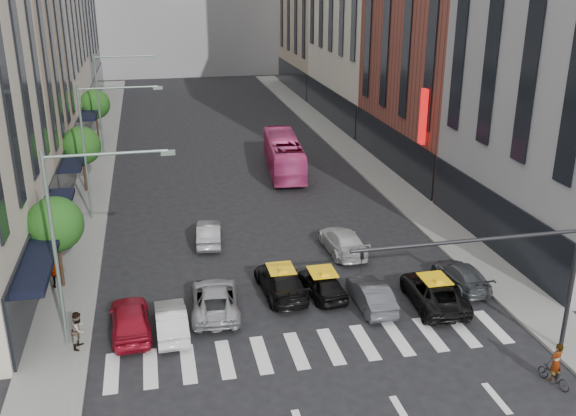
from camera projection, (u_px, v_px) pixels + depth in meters
ground at (327, 367)px, 27.42m from camera, size 160.00×160.00×0.00m
sidewalk_left at (94, 176)px, 52.57m from camera, size 3.00×96.00×0.15m
sidewalk_right at (361, 159)px, 57.15m from camera, size 3.00×96.00×0.15m
building_right_b at (446, 9)px, 50.97m from camera, size 8.00×18.00×26.00m
tree_near at (55, 224)px, 32.95m from camera, size 2.88×2.88×4.95m
tree_mid at (81, 146)px, 47.60m from camera, size 2.88×2.88×4.95m
tree_far at (95, 104)px, 62.25m from camera, size 2.88×2.88×4.95m
streetlamp_near at (75, 223)px, 27.02m from camera, size 5.38×0.25×9.00m
streetlamp_mid at (98, 134)px, 41.67m from camera, size 5.38×0.25×9.00m
streetlamp_far at (109, 91)px, 56.32m from camera, size 5.38×0.25×9.00m
traffic_signal at (515, 266)px, 26.47m from camera, size 10.10×0.20×6.00m
liberty_sign at (423, 117)px, 46.14m from camera, size 0.30×0.70×4.00m
car_red at (130, 319)px, 29.70m from camera, size 2.07×4.58×1.52m
car_white_front at (171, 320)px, 29.74m from camera, size 1.53×4.10×1.34m
car_silver at (215, 299)px, 31.61m from camera, size 2.72×5.22×1.40m
taxi_left at (281, 281)px, 33.34m from camera, size 2.34×5.11×1.45m
taxi_center at (322, 284)px, 33.21m from camera, size 2.11×4.11×1.34m
car_grey_mid at (371, 295)px, 32.07m from camera, size 1.45×4.12×1.36m
taxi_right at (434, 292)px, 32.29m from camera, size 2.73×5.28×1.42m
car_grey_curb at (461, 275)px, 34.25m from camera, size 1.94×4.39×1.25m
car_row2_left at (209, 233)px, 39.56m from camera, size 1.87×4.25×1.36m
car_row2_right at (342, 241)px, 38.34m from camera, size 2.16×4.96×1.42m
bus at (284, 155)px, 53.28m from camera, size 3.60×11.01×3.01m
motorcycle at (554, 376)px, 26.11m from camera, size 0.97×1.67×0.83m
rider at (558, 349)px, 25.67m from camera, size 0.70×0.56×1.68m
pedestrian_near at (79, 330)px, 28.30m from camera, size 0.87×1.00×1.75m
pedestrian_far at (56, 273)px, 33.73m from camera, size 1.05×0.74×1.66m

